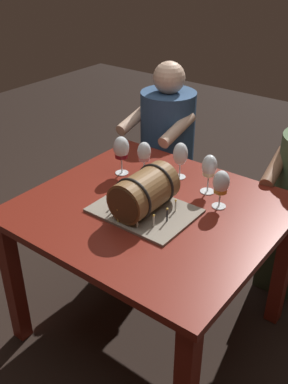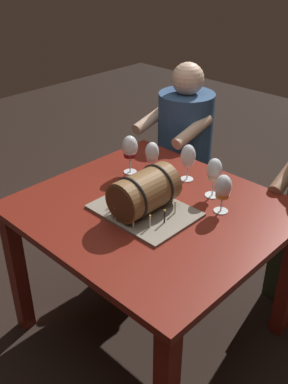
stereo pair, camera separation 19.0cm
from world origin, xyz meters
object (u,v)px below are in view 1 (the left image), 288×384
Objects in this scene: wine_glass_red at (121,149)px; person_seated_left at (167,160)px; barrel_cake at (144,194)px; wine_glass_empty at (180,155)px; wine_glass_amber at (221,184)px; wine_glass_white at (209,168)px; wine_glass_rose at (144,153)px; dining_table at (152,228)px.

person_seated_left is at bearing 103.37° from wine_glass_red.
barrel_cake is at bearing -61.36° from person_seated_left.
wine_glass_empty is at bearing 98.30° from barrel_cake.
wine_glass_white reaches higher than wine_glass_amber.
wine_glass_amber is at bearing -4.06° from wine_glass_rose.
barrel_cake is 0.38m from wine_glass_red.
wine_glass_amber is 0.15× the size of person_seated_left.
wine_glass_amber is 0.96× the size of wine_glass_empty.
dining_table is 6.05× the size of wine_glass_rose.
wine_glass_white is at bearing 142.50° from wine_glass_amber.
person_seated_left is (-0.70, 0.60, -0.32)m from wine_glass_amber.
person_seated_left is at bearing 139.35° from wine_glass_amber.
person_seated_left is (-0.59, 0.52, -0.34)m from wine_glass_white.
wine_glass_amber is at bearing 1.86° from wine_glass_red.
wine_glass_white is at bearing -41.20° from person_seated_left.
wine_glass_white is (0.13, 0.27, 0.25)m from dining_table.
person_seated_left reaches higher than wine_glass_empty.
barrel_cake is 2.40× the size of wine_glass_amber.
wine_glass_amber is 0.14m from wine_glass_white.
wine_glass_red reaches higher than wine_glass_rose.
barrel_cake is 2.25× the size of wine_glass_white.
wine_glass_white reaches higher than wine_glass_empty.
wine_glass_empty is 0.19m from wine_glass_white.
wine_glass_amber is 0.98m from person_seated_left.
wine_glass_rose is (-0.21, 0.22, 0.24)m from dining_table.
wine_glass_empty is 0.30m from wine_glass_red.
barrel_cake is 0.34m from wine_glass_rose.
person_seated_left reaches higher than barrel_cake.
wine_glass_empty is at bearing 167.55° from wine_glass_white.
wine_glass_amber is 0.89× the size of wine_glass_red.
dining_table is 0.43m from wine_glass_red.
person_seated_left is (-0.46, 0.79, -0.09)m from dining_table.
dining_table is 5.89× the size of wine_glass_empty.
person_seated_left is at bearing 130.38° from wine_glass_empty.
wine_glass_amber is at bearing -37.50° from wine_glass_white.
wine_glass_amber is at bearing -22.90° from wine_glass_empty.
wine_glass_white reaches higher than dining_table.
barrel_cake is 2.36× the size of wine_glass_rose.
wine_glass_empty is 0.98× the size of wine_glass_white.
person_seated_left reaches higher than dining_table.
wine_glass_amber is at bearing 44.54° from barrel_cake.
wine_glass_empty reaches higher than wine_glass_amber.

